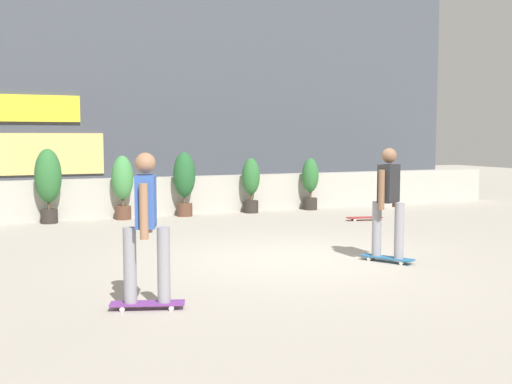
{
  "coord_description": "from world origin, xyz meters",
  "views": [
    {
      "loc": [
        -4.24,
        -8.41,
        1.87
      ],
      "look_at": [
        0.0,
        1.5,
        0.9
      ],
      "focal_mm": 43.65,
      "sensor_mm": 36.0,
      "label": 1
    }
  ],
  "objects_px": {
    "potted_plant_1": "(123,183)",
    "skater_by_wall_left": "(146,223)",
    "potted_plant_2": "(184,179)",
    "skateboard_aside": "(365,218)",
    "potted_plant_3": "(251,182)",
    "skater_by_wall_right": "(388,199)",
    "potted_plant_4": "(310,181)",
    "potted_plant_0": "(48,180)"
  },
  "relations": [
    {
      "from": "potted_plant_2",
      "to": "skateboard_aside",
      "type": "bearing_deg",
      "value": -33.52
    },
    {
      "from": "potted_plant_0",
      "to": "potted_plant_2",
      "type": "xyz_separation_m",
      "value": [
        3.03,
        -0.0,
        -0.07
      ]
    },
    {
      "from": "potted_plant_4",
      "to": "skater_by_wall_right",
      "type": "height_order",
      "value": "skater_by_wall_right"
    },
    {
      "from": "potted_plant_4",
      "to": "potted_plant_1",
      "type": "bearing_deg",
      "value": -180.0
    },
    {
      "from": "potted_plant_2",
      "to": "skater_by_wall_right",
      "type": "xyz_separation_m",
      "value": [
        1.23,
        -6.34,
        0.07
      ]
    },
    {
      "from": "potted_plant_1",
      "to": "potted_plant_2",
      "type": "relative_size",
      "value": 0.96
    },
    {
      "from": "potted_plant_2",
      "to": "skater_by_wall_left",
      "type": "xyz_separation_m",
      "value": [
        -2.64,
        -7.44,
        0.07
      ]
    },
    {
      "from": "skater_by_wall_right",
      "to": "skater_by_wall_left",
      "type": "relative_size",
      "value": 1.0
    },
    {
      "from": "potted_plant_3",
      "to": "skateboard_aside",
      "type": "height_order",
      "value": "potted_plant_3"
    },
    {
      "from": "potted_plant_4",
      "to": "skateboard_aside",
      "type": "distance_m",
      "value": 2.4
    },
    {
      "from": "potted_plant_4",
      "to": "potted_plant_3",
      "type": "bearing_deg",
      "value": -180.0
    },
    {
      "from": "skateboard_aside",
      "to": "potted_plant_2",
      "type": "bearing_deg",
      "value": 146.48
    },
    {
      "from": "potted_plant_1",
      "to": "skater_by_wall_right",
      "type": "distance_m",
      "value": 6.88
    },
    {
      "from": "potted_plant_1",
      "to": "potted_plant_4",
      "type": "xyz_separation_m",
      "value": [
        4.76,
        0.0,
        -0.09
      ]
    },
    {
      "from": "potted_plant_0",
      "to": "skater_by_wall_right",
      "type": "bearing_deg",
      "value": -56.11
    },
    {
      "from": "skater_by_wall_right",
      "to": "skateboard_aside",
      "type": "bearing_deg",
      "value": 61.09
    },
    {
      "from": "potted_plant_0",
      "to": "potted_plant_4",
      "type": "relative_size",
      "value": 1.22
    },
    {
      "from": "potted_plant_2",
      "to": "skater_by_wall_right",
      "type": "bearing_deg",
      "value": -79.01
    },
    {
      "from": "potted_plant_0",
      "to": "skateboard_aside",
      "type": "bearing_deg",
      "value": -19.47
    },
    {
      "from": "skater_by_wall_right",
      "to": "skateboard_aside",
      "type": "relative_size",
      "value": 2.06
    },
    {
      "from": "potted_plant_3",
      "to": "potted_plant_0",
      "type": "bearing_deg",
      "value": 180.0
    },
    {
      "from": "potted_plant_3",
      "to": "potted_plant_2",
      "type": "bearing_deg",
      "value": -180.0
    },
    {
      "from": "skater_by_wall_right",
      "to": "skateboard_aside",
      "type": "xyz_separation_m",
      "value": [
        2.23,
        4.05,
        -0.88
      ]
    },
    {
      "from": "potted_plant_1",
      "to": "potted_plant_3",
      "type": "distance_m",
      "value": 3.13
    },
    {
      "from": "potted_plant_4",
      "to": "skateboard_aside",
      "type": "xyz_separation_m",
      "value": [
        0.14,
        -2.3,
        -0.67
      ]
    },
    {
      "from": "skater_by_wall_right",
      "to": "skater_by_wall_left",
      "type": "height_order",
      "value": "same"
    },
    {
      "from": "potted_plant_1",
      "to": "skater_by_wall_left",
      "type": "xyz_separation_m",
      "value": [
        -1.2,
        -7.44,
        0.11
      ]
    },
    {
      "from": "potted_plant_1",
      "to": "potted_plant_2",
      "type": "height_order",
      "value": "potted_plant_2"
    },
    {
      "from": "potted_plant_0",
      "to": "potted_plant_2",
      "type": "height_order",
      "value": "potted_plant_0"
    },
    {
      "from": "potted_plant_1",
      "to": "potted_plant_0",
      "type": "bearing_deg",
      "value": 180.0
    },
    {
      "from": "potted_plant_0",
      "to": "skater_by_wall_left",
      "type": "bearing_deg",
      "value": -87.05
    },
    {
      "from": "potted_plant_4",
      "to": "skater_by_wall_left",
      "type": "height_order",
      "value": "skater_by_wall_left"
    },
    {
      "from": "skater_by_wall_right",
      "to": "potted_plant_4",
      "type": "bearing_deg",
      "value": 71.76
    },
    {
      "from": "potted_plant_1",
      "to": "skateboard_aside",
      "type": "bearing_deg",
      "value": -25.08
    },
    {
      "from": "potted_plant_2",
      "to": "potted_plant_3",
      "type": "bearing_deg",
      "value": 0.0
    },
    {
      "from": "potted_plant_2",
      "to": "skater_by_wall_left",
      "type": "bearing_deg",
      "value": -109.56
    },
    {
      "from": "potted_plant_0",
      "to": "skater_by_wall_right",
      "type": "relative_size",
      "value": 0.95
    },
    {
      "from": "potted_plant_1",
      "to": "skateboard_aside",
      "type": "relative_size",
      "value": 1.74
    },
    {
      "from": "skater_by_wall_right",
      "to": "potted_plant_0",
      "type": "bearing_deg",
      "value": 123.89
    },
    {
      "from": "potted_plant_2",
      "to": "skateboard_aside",
      "type": "xyz_separation_m",
      "value": [
        3.47,
        -2.3,
        -0.81
      ]
    },
    {
      "from": "potted_plant_4",
      "to": "skater_by_wall_right",
      "type": "bearing_deg",
      "value": -108.24
    },
    {
      "from": "potted_plant_0",
      "to": "potted_plant_4",
      "type": "distance_m",
      "value": 6.35
    }
  ]
}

